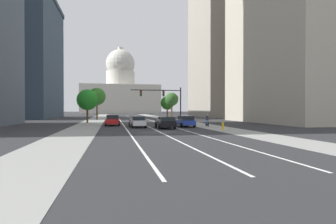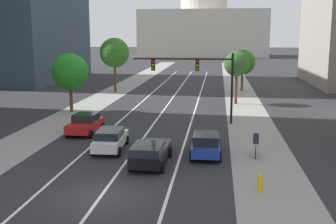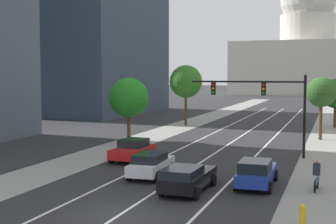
{
  "view_description": "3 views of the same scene",
  "coord_description": "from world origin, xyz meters",
  "px_view_note": "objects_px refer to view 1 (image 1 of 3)",
  "views": [
    {
      "loc": [
        -4.94,
        -29.04,
        2.44
      ],
      "look_at": [
        2.48,
        7.62,
        2.04
      ],
      "focal_mm": 29.69,
      "sensor_mm": 36.0,
      "label": 1
    },
    {
      "loc": [
        5.54,
        -19.14,
        7.76
      ],
      "look_at": [
        1.86,
        11.78,
        2.02
      ],
      "focal_mm": 45.26,
      "sensor_mm": 36.0,
      "label": 2
    },
    {
      "loc": [
        8.91,
        -18.76,
        6.23
      ],
      "look_at": [
        -2.39,
        13.35,
        3.53
      ],
      "focal_mm": 51.26,
      "sensor_mm": 36.0,
      "label": 3
    }
  ],
  "objects_px": {
    "car_blue": "(185,121)",
    "fire_hydrant": "(223,126)",
    "street_tree_near_left": "(97,97)",
    "street_tree_far_right": "(172,99)",
    "capitol_building": "(120,91)",
    "cyclist": "(207,120)",
    "car_red": "(113,120)",
    "car_black": "(165,122)",
    "traffic_signal_mast": "(164,97)",
    "street_tree_mid_right": "(167,103)",
    "car_white": "(137,121)",
    "street_tree_mid_left": "(87,100)"
  },
  "relations": [
    {
      "from": "car_blue",
      "to": "car_black",
      "type": "bearing_deg",
      "value": 127.12
    },
    {
      "from": "street_tree_near_left",
      "to": "street_tree_mid_left",
      "type": "distance_m",
      "value": 15.02
    },
    {
      "from": "street_tree_mid_left",
      "to": "street_tree_mid_right",
      "type": "distance_m",
      "value": 25.58
    },
    {
      "from": "car_blue",
      "to": "cyclist",
      "type": "distance_m",
      "value": 3.19
    },
    {
      "from": "car_red",
      "to": "car_blue",
      "type": "relative_size",
      "value": 0.88
    },
    {
      "from": "fire_hydrant",
      "to": "cyclist",
      "type": "relative_size",
      "value": 0.53
    },
    {
      "from": "car_blue",
      "to": "street_tree_mid_right",
      "type": "xyz_separation_m",
      "value": [
        3.98,
        32.27,
        3.17
      ]
    },
    {
      "from": "car_red",
      "to": "traffic_signal_mast",
      "type": "relative_size",
      "value": 0.49
    },
    {
      "from": "car_white",
      "to": "cyclist",
      "type": "distance_m",
      "value": 9.65
    },
    {
      "from": "car_white",
      "to": "street_tree_far_right",
      "type": "height_order",
      "value": "street_tree_far_right"
    },
    {
      "from": "capitol_building",
      "to": "car_blue",
      "type": "distance_m",
      "value": 127.78
    },
    {
      "from": "car_white",
      "to": "street_tree_mid_right",
      "type": "height_order",
      "value": "street_tree_mid_right"
    },
    {
      "from": "car_blue",
      "to": "traffic_signal_mast",
      "type": "relative_size",
      "value": 0.55
    },
    {
      "from": "fire_hydrant",
      "to": "cyclist",
      "type": "distance_m",
      "value": 6.33
    },
    {
      "from": "capitol_building",
      "to": "car_blue",
      "type": "xyz_separation_m",
      "value": [
        4.84,
        -127.12,
        -12.02
      ]
    },
    {
      "from": "car_black",
      "to": "car_red",
      "type": "relative_size",
      "value": 1.12
    },
    {
      "from": "capitol_building",
      "to": "fire_hydrant",
      "type": "xyz_separation_m",
      "value": [
        7.72,
        -133.41,
        -12.34
      ]
    },
    {
      "from": "car_blue",
      "to": "fire_hydrant",
      "type": "bearing_deg",
      "value": -156.41
    },
    {
      "from": "capitol_building",
      "to": "car_blue",
      "type": "bearing_deg",
      "value": -87.82
    },
    {
      "from": "car_red",
      "to": "street_tree_far_right",
      "type": "xyz_separation_m",
      "value": [
        12.39,
        16.08,
        3.69
      ]
    },
    {
      "from": "car_blue",
      "to": "street_tree_near_left",
      "type": "bearing_deg",
      "value": 23.29
    },
    {
      "from": "capitol_building",
      "to": "traffic_signal_mast",
      "type": "relative_size",
      "value": 4.99
    },
    {
      "from": "car_red",
      "to": "traffic_signal_mast",
      "type": "xyz_separation_m",
      "value": [
        8.72,
        5.01,
        3.67
      ]
    },
    {
      "from": "car_black",
      "to": "car_blue",
      "type": "relative_size",
      "value": 0.99
    },
    {
      "from": "car_red",
      "to": "cyclist",
      "type": "distance_m",
      "value": 13.8
    },
    {
      "from": "capitol_building",
      "to": "traffic_signal_mast",
      "type": "bearing_deg",
      "value": -88.1
    },
    {
      "from": "car_blue",
      "to": "fire_hydrant",
      "type": "distance_m",
      "value": 6.92
    },
    {
      "from": "fire_hydrant",
      "to": "street_tree_far_right",
      "type": "height_order",
      "value": "street_tree_far_right"
    },
    {
      "from": "car_blue",
      "to": "street_tree_far_right",
      "type": "relative_size",
      "value": 0.81
    },
    {
      "from": "car_black",
      "to": "cyclist",
      "type": "height_order",
      "value": "cyclist"
    },
    {
      "from": "cyclist",
      "to": "street_tree_mid_left",
      "type": "xyz_separation_m",
      "value": [
        -17.21,
        14.06,
        3.21
      ]
    },
    {
      "from": "street_tree_mid_left",
      "to": "street_tree_far_right",
      "type": "xyz_separation_m",
      "value": [
        16.74,
        7.02,
        0.42
      ]
    },
    {
      "from": "car_blue",
      "to": "fire_hydrant",
      "type": "height_order",
      "value": "car_blue"
    },
    {
      "from": "street_tree_near_left",
      "to": "street_tree_far_right",
      "type": "bearing_deg",
      "value": -26.54
    },
    {
      "from": "street_tree_far_right",
      "to": "street_tree_near_left",
      "type": "bearing_deg",
      "value": 153.46
    },
    {
      "from": "car_blue",
      "to": "street_tree_near_left",
      "type": "distance_m",
      "value": 32.19
    },
    {
      "from": "capitol_building",
      "to": "street_tree_far_right",
      "type": "xyz_separation_m",
      "value": [
        7.56,
        -106.01,
        -8.33
      ]
    },
    {
      "from": "car_black",
      "to": "street_tree_mid_right",
      "type": "height_order",
      "value": "street_tree_mid_right"
    },
    {
      "from": "street_tree_mid_left",
      "to": "car_white",
      "type": "bearing_deg",
      "value": -61.04
    },
    {
      "from": "car_white",
      "to": "street_tree_mid_right",
      "type": "distance_m",
      "value": 33.67
    },
    {
      "from": "cyclist",
      "to": "street_tree_far_right",
      "type": "distance_m",
      "value": 21.4
    },
    {
      "from": "car_white",
      "to": "car_red",
      "type": "xyz_separation_m",
      "value": [
        -3.22,
        4.63,
        0.01
      ]
    },
    {
      "from": "cyclist",
      "to": "traffic_signal_mast",
      "type": "bearing_deg",
      "value": 27.85
    },
    {
      "from": "capitol_building",
      "to": "street_tree_far_right",
      "type": "bearing_deg",
      "value": -85.92
    },
    {
      "from": "car_blue",
      "to": "street_tree_mid_right",
      "type": "distance_m",
      "value": 32.67
    },
    {
      "from": "capitol_building",
      "to": "street_tree_near_left",
      "type": "distance_m",
      "value": 98.72
    },
    {
      "from": "car_blue",
      "to": "cyclist",
      "type": "relative_size",
      "value": 2.81
    },
    {
      "from": "capitol_building",
      "to": "car_red",
      "type": "height_order",
      "value": "capitol_building"
    },
    {
      "from": "street_tree_near_left",
      "to": "car_red",
      "type": "bearing_deg",
      "value": -81.79
    },
    {
      "from": "street_tree_mid_right",
      "to": "fire_hydrant",
      "type": "bearing_deg",
      "value": -91.63
    }
  ]
}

